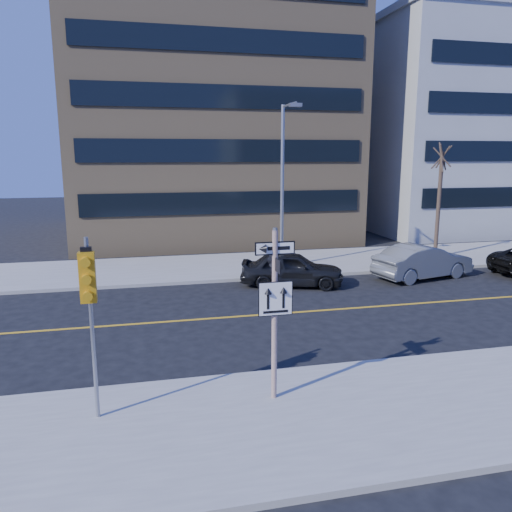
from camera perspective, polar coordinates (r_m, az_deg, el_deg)
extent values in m
plane|color=black|center=(14.57, -0.54, -11.92)|extent=(120.00, 120.00, 0.00)
cube|color=gray|center=(33.10, 26.41, 0.37)|extent=(66.00, 6.00, 0.15)
cube|color=gold|center=(23.35, 27.25, -4.14)|extent=(40.00, 0.14, 0.01)
cylinder|color=silver|center=(11.53, 2.12, -6.94)|extent=(0.13, 0.13, 4.00)
cylinder|color=gray|center=(11.06, 2.20, 3.09)|extent=(0.10, 0.10, 0.06)
cube|color=black|center=(11.13, 2.18, 0.90)|extent=(0.92, 0.03, 0.30)
cube|color=black|center=(11.20, 2.17, -0.86)|extent=(0.03, 0.92, 0.30)
cube|color=white|center=(11.32, 2.25, -4.91)|extent=(0.80, 0.03, 0.80)
cylinder|color=gray|center=(11.23, -18.20, -8.05)|extent=(0.09, 0.09, 4.00)
cube|color=orange|center=(10.71, -18.70, -2.33)|extent=(0.32, 0.22, 1.05)
sphere|color=#8C0705|center=(10.51, -18.88, -0.63)|extent=(0.17, 0.17, 0.17)
sphere|color=black|center=(10.59, -18.76, -2.49)|extent=(0.17, 0.17, 0.17)
sphere|color=black|center=(10.68, -18.64, -4.31)|extent=(0.17, 0.17, 0.17)
imported|color=black|center=(22.36, 4.12, -1.47)|extent=(3.08, 4.89, 1.55)
imported|color=slate|center=(24.94, 18.53, -0.60)|extent=(2.79, 5.18, 1.62)
cylinder|color=gray|center=(25.07, 3.01, 7.76)|extent=(0.18, 0.18, 8.00)
cylinder|color=gray|center=(24.16, 3.79, 16.86)|extent=(0.10, 2.20, 0.10)
cube|color=gray|center=(23.20, 4.52, 16.83)|extent=(0.55, 0.30, 0.16)
cylinder|color=#32251E|center=(29.20, 20.14, 5.44)|extent=(0.22, 0.22, 5.80)
cube|color=tan|center=(38.50, -5.87, 16.26)|extent=(18.00, 18.00, 18.00)
cube|color=#9D9FA2|center=(45.80, 23.61, 12.74)|extent=(20.00, 16.00, 15.00)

